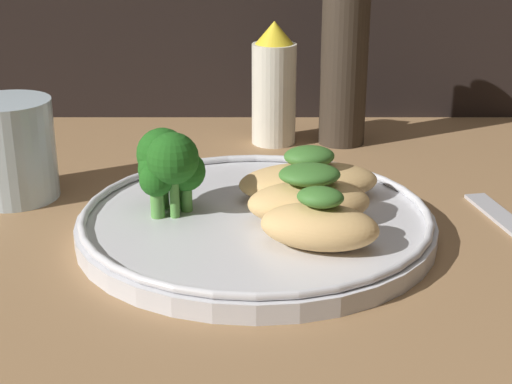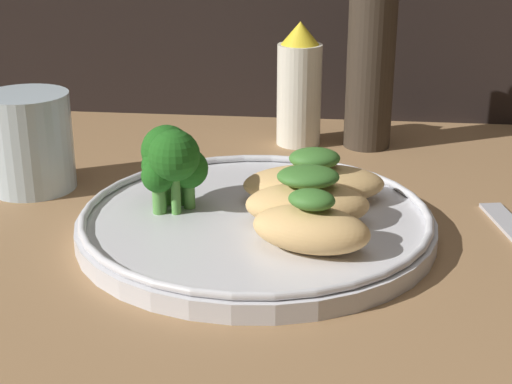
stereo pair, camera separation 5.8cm
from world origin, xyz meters
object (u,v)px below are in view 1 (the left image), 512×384
sauce_bottle (275,86)px  pepper_grinder (345,63)px  drinking_glass (11,149)px  broccoli_bunch (169,164)px  plate (256,222)px

sauce_bottle → pepper_grinder: pepper_grinder is taller
drinking_glass → broccoli_bunch: bearing=-25.3°
sauce_bottle → pepper_grinder: (6.97, -0.00, 2.28)cm
pepper_grinder → broccoli_bunch: bearing=-125.0°
plate → sauce_bottle: 23.52cm
sauce_bottle → drinking_glass: (-22.20, -15.30, -1.73)cm
plate → pepper_grinder: (8.77, 22.92, 7.23)cm
broccoli_bunch → drinking_glass: drinking_glass is taller
plate → pepper_grinder: bearing=69.1°
pepper_grinder → drinking_glass: (-29.17, -15.30, -4.01)cm
pepper_grinder → drinking_glass: bearing=-152.3°
broccoli_bunch → drinking_glass: 15.39cm
plate → drinking_glass: size_ratio=3.20×
plate → sauce_bottle: sauce_bottle is taller
broccoli_bunch → sauce_bottle: bearing=69.2°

